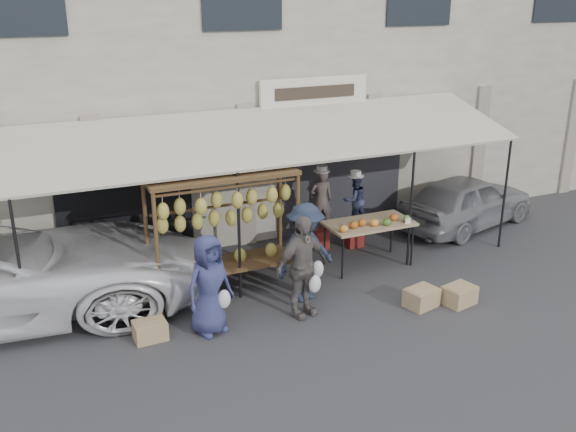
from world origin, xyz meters
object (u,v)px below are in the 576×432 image
object	(u,v)px
vendor_left	(321,200)
crate_near_a	(421,298)
customer_mid	(302,267)
crate_far	(150,330)
vendor_right	(355,200)
sedan	(467,201)
customer_right	(305,252)
produce_table	(370,224)
customer_left	(209,285)
crate_near_b	(459,295)
banana_rack	(223,211)

from	to	relation	value
vendor_left	crate_near_a	size ratio (longest dim) A/B	2.42
vendor_left	crate_near_a	world-z (taller)	vendor_left
customer_mid	crate_far	world-z (taller)	customer_mid
vendor_right	sedan	distance (m)	2.95
customer_right	sedan	distance (m)	5.25
produce_table	customer_left	world-z (taller)	customer_left
crate_far	customer_left	bearing A→B (deg)	-9.31
produce_table	sedan	distance (m)	3.33
vendor_left	crate_far	size ratio (longest dim) A/B	2.61
vendor_right	customer_mid	world-z (taller)	customer_mid
produce_table	crate_near_a	size ratio (longest dim) A/B	3.16
crate_far	crate_near_a	bearing A→B (deg)	-9.97
customer_mid	crate_near_a	xyz separation A→B (m)	(2.02, -0.56, -0.72)
produce_table	vendor_right	world-z (taller)	vendor_right
customer_left	customer_right	bearing A→B (deg)	-6.63
crate_near_a	customer_mid	bearing A→B (deg)	164.57
vendor_left	sedan	size ratio (longest dim) A/B	0.36
crate_near_b	crate_far	distance (m)	5.26
sedan	customer_right	bearing A→B (deg)	94.84
banana_rack	customer_right	size ratio (longest dim) A/B	1.47
crate_near_b	crate_far	size ratio (longest dim) A/B	1.08
vendor_right	customer_right	bearing A→B (deg)	39.23
customer_left	crate_near_a	size ratio (longest dim) A/B	3.05
vendor_right	crate_far	bearing A→B (deg)	20.41
vendor_left	crate_near_b	xyz separation A→B (m)	(1.08, -3.22, -0.90)
vendor_right	crate_far	world-z (taller)	vendor_right
produce_table	crate_near_b	distance (m)	2.23
customer_right	crate_near_a	bearing A→B (deg)	-45.81
sedan	vendor_left	bearing A→B (deg)	72.09
customer_mid	crate_far	xyz separation A→B (m)	(-2.49, 0.24, -0.73)
customer_left	sedan	xyz separation A→B (m)	(6.77, 2.24, -0.21)
banana_rack	customer_mid	xyz separation A→B (m)	(0.90, -1.26, -0.69)
produce_table	sedan	world-z (taller)	sedan
customer_mid	crate_near_a	world-z (taller)	customer_mid
produce_table	customer_mid	xyz separation A→B (m)	(-2.06, -1.28, 0.00)
vendor_left	customer_right	xyz separation A→B (m)	(-1.29, -1.97, -0.18)
customer_mid	customer_right	size ratio (longest dim) A/B	0.99
vendor_right	customer_left	xyz separation A→B (m)	(-3.85, -2.23, -0.20)
vendor_right	customer_right	size ratio (longest dim) A/B	0.62
banana_rack	produce_table	world-z (taller)	banana_rack
banana_rack	customer_right	bearing A→B (deg)	-32.27
vendor_right	crate_near_b	distance (m)	3.20
crate_far	banana_rack	bearing A→B (deg)	32.91
customer_mid	sedan	world-z (taller)	customer_mid
customer_right	crate_near_a	xyz separation A→B (m)	(1.72, -1.06, -0.72)
banana_rack	vendor_left	xyz separation A→B (m)	(2.50, 1.21, -0.50)
banana_rack	vendor_right	bearing A→B (deg)	18.21
produce_table	crate_far	distance (m)	4.72
vendor_right	crate_near_a	size ratio (longest dim) A/B	2.04
vendor_left	customer_left	world-z (taller)	vendor_left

